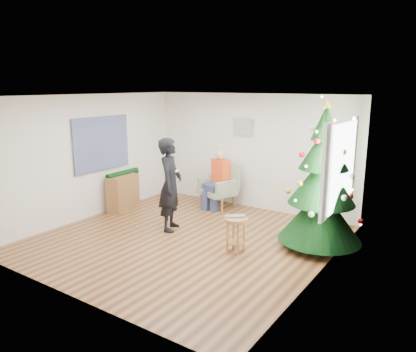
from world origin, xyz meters
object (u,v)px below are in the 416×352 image
Objects in this scene: armchair at (220,191)px; standing_man at (170,185)px; stool at (236,235)px; christmas_tree at (322,183)px; console at (123,192)px.

armchair is 1.86m from standing_man.
stool is 0.61× the size of armchair.
christmas_tree is at bearing -97.81° from standing_man.
armchair is at bearing -23.35° from standing_man.
console is (-4.48, -0.30, -0.76)m from christmas_tree.
standing_man reaches higher than console.
standing_man is at bearing 170.44° from stool.
armchair reaches higher than stool.
standing_man is 1.81× the size of console.
console is (-3.39, 0.73, 0.08)m from stool.
stool is at bearing -31.47° from armchair.
armchair is 2.21m from console.
armchair is (-1.63, 2.06, 0.06)m from stool.
armchair is at bearing 20.52° from console.
stool is 0.62× the size of console.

